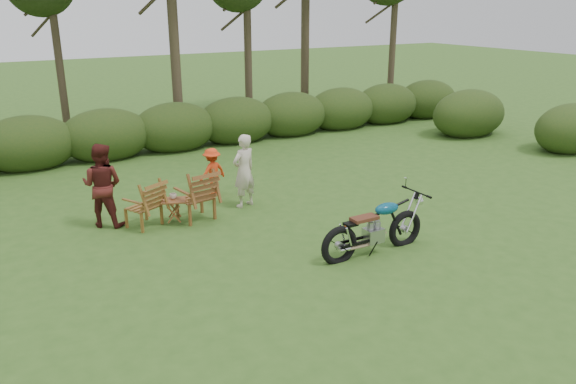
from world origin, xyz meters
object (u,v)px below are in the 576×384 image
lawn_chair_right (197,219)px  child (213,195)px  side_table (174,211)px  adult_b (107,225)px  lawn_chair_left (145,226)px  adult_a (245,206)px  motorcycle (372,252)px  cup (173,196)px

lawn_chair_right → child: 1.52m
side_table → adult_b: adult_b is taller
lawn_chair_left → child: (1.90, 1.08, 0.00)m
lawn_chair_right → adult_a: 1.20m
motorcycle → lawn_chair_right: motorcycle is taller
side_table → cup: bearing=74.7°
cup → motorcycle: bearing=-51.0°
side_table → adult_b: 1.35m
lawn_chair_right → cup: cup is taller
motorcycle → child: motorcycle is taller
child → cup: bearing=25.9°
cup → adult_b: bearing=156.1°
motorcycle → child: 4.44m
side_table → adult_b: bearing=154.1°
side_table → adult_b: size_ratio=0.30×
lawn_chair_left → adult_b: (-0.63, 0.44, 0.00)m
motorcycle → cup: (-2.51, 3.10, 0.54)m
lawn_chair_left → adult_a: bearing=154.6°
cup → adult_b: size_ratio=0.08×
lawn_chair_left → adult_b: adult_b is taller
motorcycle → lawn_chair_right: size_ratio=1.92×
child → lawn_chair_right: bearing=38.5°
lawn_chair_right → adult_b: adult_b is taller
side_table → adult_a: adult_a is taller
lawn_chair_right → side_table: size_ratio=2.14×
adult_b → child: size_ratio=1.52×
motorcycle → cup: bearing=128.9°
lawn_chair_right → adult_b: bearing=-30.1°
lawn_chair_left → child: child is taller
cup → child: 1.85m
lawn_chair_right → adult_a: (1.18, 0.20, 0.00)m
lawn_chair_left → side_table: 0.63m
side_table → adult_a: bearing=6.7°
lawn_chair_right → adult_a: adult_a is taller
lawn_chair_left → adult_a: (2.19, 0.05, 0.00)m
lawn_chair_left → adult_b: bearing=-61.1°
cup → adult_a: adult_a is taller
motorcycle → side_table: 3.97m
adult_a → child: 1.07m
motorcycle → lawn_chair_left: bearing=133.8°
motorcycle → side_table: size_ratio=4.11×
lawn_chair_right → side_table: bearing=-11.7°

